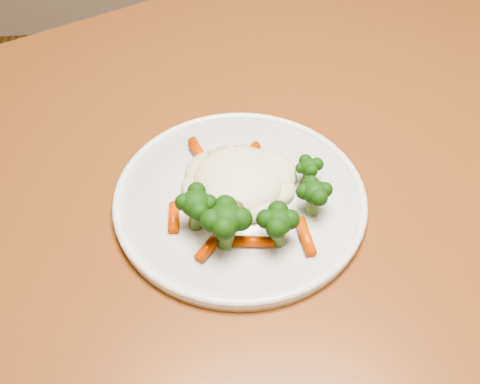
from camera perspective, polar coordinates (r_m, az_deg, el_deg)
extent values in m
cube|color=brown|center=(0.78, 4.47, 3.42)|extent=(1.44, 1.23, 0.04)
cube|color=brown|center=(1.49, 13.98, 8.47)|extent=(0.08, 0.08, 0.71)
cylinder|color=white|center=(0.69, 0.00, -0.79)|extent=(0.29, 0.29, 0.01)
ellipsoid|color=beige|center=(0.68, -0.14, 1.79)|extent=(0.12, 0.11, 0.05)
ellipsoid|color=black|center=(0.64, -4.13, -1.88)|extent=(0.05, 0.05, 0.05)
ellipsoid|color=black|center=(0.62, -1.33, -3.44)|extent=(0.06, 0.06, 0.05)
ellipsoid|color=black|center=(0.63, 3.58, -3.54)|extent=(0.05, 0.05, 0.04)
ellipsoid|color=black|center=(0.66, 7.00, -0.68)|extent=(0.05, 0.05, 0.04)
ellipsoid|color=black|center=(0.69, 6.49, 1.82)|extent=(0.04, 0.04, 0.03)
cylinder|color=#EA4D05|center=(0.72, -3.80, 3.51)|extent=(0.03, 0.05, 0.01)
cylinder|color=#EA4D05|center=(0.72, 0.76, 3.67)|extent=(0.03, 0.04, 0.01)
cylinder|color=#EA4D05|center=(0.72, 2.89, 2.96)|extent=(0.04, 0.04, 0.01)
cylinder|color=#EA4D05|center=(0.66, -6.31, -2.41)|extent=(0.01, 0.04, 0.01)
cylinder|color=#EA4D05|center=(0.63, -2.83, -5.06)|extent=(0.04, 0.04, 0.01)
cylinder|color=#EA4D05|center=(0.64, 1.16, -4.71)|extent=(0.05, 0.02, 0.01)
cylinder|color=#EA4D05|center=(0.64, 6.24, -4.20)|extent=(0.02, 0.05, 0.01)
cylinder|color=#EA4D05|center=(0.68, 1.16, 1.23)|extent=(0.03, 0.04, 0.01)
cylinder|color=#EA4D05|center=(0.70, -0.64, 2.84)|extent=(0.02, 0.05, 0.01)
cylinder|color=#EA4D05|center=(0.72, -3.81, 3.56)|extent=(0.03, 0.06, 0.01)
cylinder|color=#EA4D05|center=(0.72, 0.26, 3.48)|extent=(0.05, 0.03, 0.01)
ellipsoid|color=brown|center=(0.68, 0.66, 1.58)|extent=(0.03, 0.03, 0.02)
ellipsoid|color=brown|center=(0.67, 2.10, 0.63)|extent=(0.02, 0.02, 0.02)
ellipsoid|color=brown|center=(0.67, -1.93, 0.51)|extent=(0.02, 0.02, 0.02)
ellipsoid|color=brown|center=(0.65, -0.47, -1.57)|extent=(0.02, 0.02, 0.01)
ellipsoid|color=brown|center=(0.67, 1.29, 1.23)|extent=(0.03, 0.03, 0.02)
cube|color=tan|center=(0.70, -1.89, 3.45)|extent=(0.03, 0.02, 0.01)
cube|color=tan|center=(0.71, 0.62, 3.67)|extent=(0.02, 0.02, 0.01)
cube|color=tan|center=(0.69, -3.00, 2.22)|extent=(0.02, 0.02, 0.01)
cube|color=tan|center=(0.70, -1.39, 2.87)|extent=(0.02, 0.02, 0.01)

